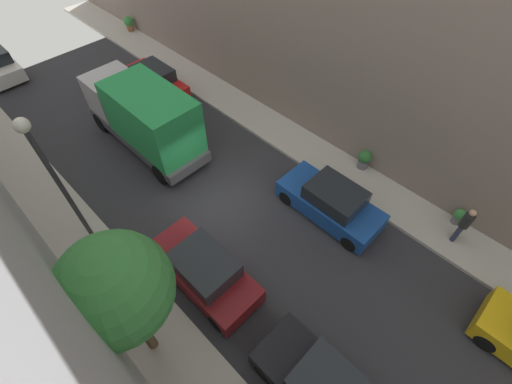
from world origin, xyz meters
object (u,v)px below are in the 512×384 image
at_px(parked_car_left_2, 204,270).
at_px(street_tree_0, 115,290).
at_px(potted_plant_0, 364,159).
at_px(delivery_truck, 144,116).
at_px(pedestrian, 464,224).
at_px(lamp_post, 50,170).
at_px(parked_car_right_3, 154,81).
at_px(potted_plant_2, 129,23).
at_px(potted_plant_5, 459,216).
at_px(parked_car_right_2, 331,202).

relative_size(parked_car_left_2, street_tree_0, 0.79).
xyz_separation_m(street_tree_0, potted_plant_0, (11.02, -0.26, -3.43)).
xyz_separation_m(delivery_truck, pedestrian, (4.99, -12.57, -0.71)).
relative_size(delivery_truck, potted_plant_0, 7.25).
xyz_separation_m(pedestrian, lamp_post, (-9.59, 9.84, 2.75)).
height_order(parked_car_right_3, street_tree_0, street_tree_0).
height_order(parked_car_left_2, potted_plant_2, parked_car_left_2).
height_order(pedestrian, potted_plant_0, pedestrian).
relative_size(pedestrian, potted_plant_2, 1.80).
height_order(delivery_truck, pedestrian, delivery_truck).
relative_size(parked_car_left_2, potted_plant_5, 5.92).
distance_m(street_tree_0, potted_plant_0, 11.54).
distance_m(pedestrian, street_tree_0, 11.76).
xyz_separation_m(parked_car_right_2, delivery_truck, (-2.70, 8.41, 1.07)).
bearing_deg(lamp_post, potted_plant_0, -26.84).
xyz_separation_m(parked_car_right_2, lamp_post, (-7.30, 5.69, 3.11)).
relative_size(delivery_truck, lamp_post, 1.18).
relative_size(street_tree_0, potted_plant_0, 5.83).
xyz_separation_m(parked_car_right_3, potted_plant_0, (3.04, -11.51, -0.08)).
bearing_deg(delivery_truck, potted_plant_5, -64.83).
height_order(parked_car_left_2, potted_plant_0, parked_car_left_2).
bearing_deg(street_tree_0, pedestrian, -25.38).
bearing_deg(parked_car_right_3, pedestrian, -81.90).
bearing_deg(street_tree_0, parked_car_right_2, -5.12).
height_order(pedestrian, potted_plant_2, pedestrian).
relative_size(potted_plant_5, lamp_post, 0.13).
distance_m(delivery_truck, lamp_post, 5.72).
height_order(parked_car_left_2, delivery_truck, delivery_truck).
height_order(parked_car_left_2, parked_car_right_3, same).
height_order(parked_car_left_2, street_tree_0, street_tree_0).
relative_size(parked_car_right_3, street_tree_0, 0.79).
bearing_deg(parked_car_right_3, parked_car_left_2, -116.81).
bearing_deg(parked_car_left_2, delivery_truck, 69.28).
bearing_deg(parked_car_right_2, potted_plant_0, 8.48).
relative_size(parked_car_left_2, parked_car_right_3, 1.00).
relative_size(parked_car_right_2, street_tree_0, 0.79).
distance_m(pedestrian, potted_plant_0, 4.69).
distance_m(potted_plant_2, potted_plant_5, 22.93).
bearing_deg(potted_plant_2, street_tree_0, -120.70).
xyz_separation_m(potted_plant_0, potted_plant_2, (-0.13, 18.60, 0.05)).
bearing_deg(parked_car_right_3, potted_plant_5, -79.02).
xyz_separation_m(street_tree_0, potted_plant_2, (10.89, 18.34, -3.38)).
relative_size(parked_car_right_3, potted_plant_2, 4.40).
bearing_deg(parked_car_left_2, parked_car_right_3, 63.19).
bearing_deg(parked_car_left_2, potted_plant_2, 64.95).
relative_size(parked_car_right_2, potted_plant_2, 4.40).
height_order(delivery_truck, potted_plant_0, delivery_truck).
bearing_deg(delivery_truck, potted_plant_0, -54.20).
bearing_deg(pedestrian, lamp_post, 134.26).
distance_m(parked_car_right_2, potted_plant_2, 19.28).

